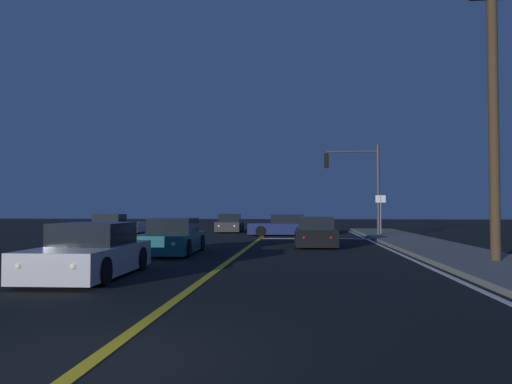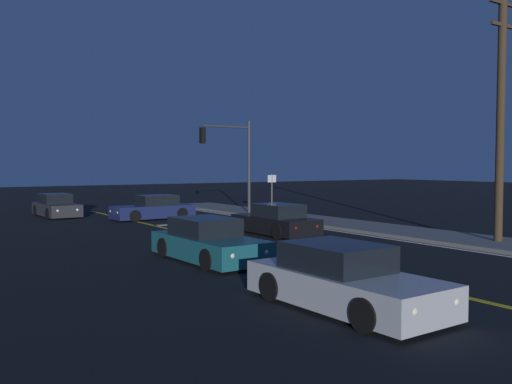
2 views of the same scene
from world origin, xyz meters
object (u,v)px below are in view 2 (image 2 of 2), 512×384
Objects in this scene: traffic_signal_near_right at (232,153)px; car_following_oncoming_teal at (208,242)px; utility_pole_right at (501,113)px; car_mid_block_navy at (154,209)px; car_distant_tail_black at (276,221)px; street_sign_corner at (272,189)px; car_far_approaching_charcoal at (56,207)px; car_lead_oncoming_silver at (343,280)px.

car_following_oncoming_teal is at bearing 56.04° from traffic_signal_near_right.
car_mid_block_navy is at bearing 112.83° from utility_pole_right.
traffic_signal_near_right is (2.90, 8.44, 3.15)m from car_distant_tail_black.
car_following_oncoming_teal is 11.98m from utility_pole_right.
street_sign_corner is at bearing 107.59° from traffic_signal_near_right.
traffic_signal_near_right is at bearing 70.50° from car_distant_tail_black.
car_far_approaching_charcoal is at bearing 41.66° from car_mid_block_navy.
street_sign_corner reaches higher than car_following_oncoming_teal.
car_lead_oncoming_silver is 0.48× the size of utility_pole_right.
car_distant_tail_black is 9.85m from utility_pole_right.
traffic_signal_near_right is (8.75, -5.35, 3.15)m from car_far_approaching_charcoal.
car_mid_block_navy is (3.83, 13.32, -0.00)m from car_following_oncoming_teal.
car_lead_oncoming_silver is 19.04m from street_sign_corner.
car_far_approaching_charcoal is 0.76× the size of traffic_signal_near_right.
car_mid_block_navy is at bearing 146.79° from street_sign_corner.
car_lead_oncoming_silver is (-5.92, -10.70, 0.00)m from car_distant_tail_black.
car_distant_tail_black is at bearing 71.04° from traffic_signal_near_right.
car_far_approaching_charcoal is at bearing 112.44° from car_distant_tail_black.
traffic_signal_near_right reaches higher than car_far_approaching_charcoal.
traffic_signal_near_right is (4.61, -0.80, 3.15)m from car_mid_block_navy.
street_sign_corner is (5.49, -3.60, 1.10)m from car_mid_block_navy.
car_far_approaching_charcoal is (-0.31, 17.88, -0.00)m from car_following_oncoming_teal.
car_lead_oncoming_silver is at bearing -119.49° from car_distant_tail_black.
car_far_approaching_charcoal is at bearing -90.52° from car_following_oncoming_teal.
car_mid_block_navy is at bearing 130.04° from car_far_approaching_charcoal.
traffic_signal_near_right is 3.58m from street_sign_corner.
car_far_approaching_charcoal is (-5.85, 13.79, -0.00)m from car_distant_tail_black.
street_sign_corner is at bearing -135.30° from car_following_oncoming_teal.
car_mid_block_navy is at bearing -103.44° from car_lead_oncoming_silver.
car_distant_tail_black is at bearing 126.03° from utility_pole_right.
car_following_oncoming_teal is 1.03× the size of car_mid_block_navy.
car_distant_tail_black is 14.98m from car_far_approaching_charcoal.
car_lead_oncoming_silver is at bearing 85.17° from car_following_oncoming_teal.
car_mid_block_navy is 1.05× the size of car_far_approaching_charcoal.
utility_pole_right is 3.82× the size of street_sign_corner.
street_sign_corner is (9.32, 9.73, 1.10)m from car_following_oncoming_teal.
car_mid_block_navy is 0.80× the size of traffic_signal_near_right.
utility_pole_right reaches higher than car_lead_oncoming_silver.
car_distant_tail_black is 1.77× the size of street_sign_corner.
car_distant_tail_black is 0.96× the size of car_lead_oncoming_silver.
car_far_approaching_charcoal is 1.71× the size of street_sign_corner.
car_distant_tail_black is at bearing -123.88° from street_sign_corner.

